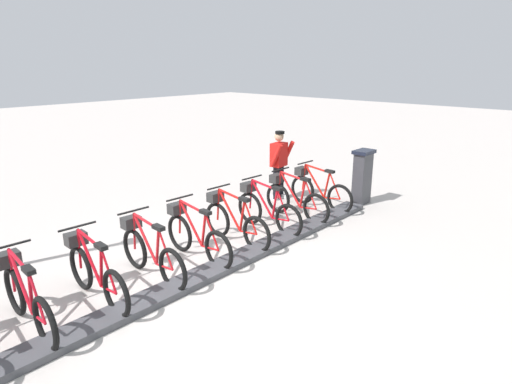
# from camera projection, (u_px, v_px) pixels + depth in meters

# --- Properties ---
(ground_plane) EXTENTS (60.00, 60.00, 0.00)m
(ground_plane) POSITION_uv_depth(u_px,v_px,m) (210.00, 275.00, 6.85)
(ground_plane) COLOR beige
(dock_rail_base) EXTENTS (0.44, 8.98, 0.10)m
(dock_rail_base) POSITION_uv_depth(u_px,v_px,m) (209.00, 272.00, 6.84)
(dock_rail_base) COLOR #47474C
(dock_rail_base) RESTS_ON ground
(payment_kiosk) EXTENTS (0.36, 0.52, 1.28)m
(payment_kiosk) POSITION_uv_depth(u_px,v_px,m) (362.00, 176.00, 10.13)
(payment_kiosk) COLOR #38383D
(payment_kiosk) RESTS_ON ground
(bike_docked_0) EXTENTS (1.72, 0.54, 1.02)m
(bike_docked_0) POSITION_uv_depth(u_px,v_px,m) (318.00, 190.00, 9.89)
(bike_docked_0) COLOR black
(bike_docked_0) RESTS_ON ground
(bike_docked_1) EXTENTS (1.72, 0.54, 1.02)m
(bike_docked_1) POSITION_uv_depth(u_px,v_px,m) (294.00, 199.00, 9.25)
(bike_docked_1) COLOR black
(bike_docked_1) RESTS_ON ground
(bike_docked_2) EXTENTS (1.72, 0.54, 1.02)m
(bike_docked_2) POSITION_uv_depth(u_px,v_px,m) (266.00, 209.00, 8.60)
(bike_docked_2) COLOR black
(bike_docked_2) RESTS_ON ground
(bike_docked_3) EXTENTS (1.72, 0.54, 1.02)m
(bike_docked_3) POSITION_uv_depth(u_px,v_px,m) (233.00, 221.00, 7.96)
(bike_docked_3) COLOR black
(bike_docked_3) RESTS_ON ground
(bike_docked_4) EXTENTS (1.72, 0.54, 1.02)m
(bike_docked_4) POSITION_uv_depth(u_px,v_px,m) (195.00, 235.00, 7.31)
(bike_docked_4) COLOR black
(bike_docked_4) RESTS_ON ground
(bike_docked_5) EXTENTS (1.72, 0.54, 1.02)m
(bike_docked_5) POSITION_uv_depth(u_px,v_px,m) (150.00, 252.00, 6.67)
(bike_docked_5) COLOR black
(bike_docked_5) RESTS_ON ground
(bike_docked_6) EXTENTS (1.72, 0.54, 1.02)m
(bike_docked_6) POSITION_uv_depth(u_px,v_px,m) (94.00, 272.00, 6.02)
(bike_docked_6) COLOR black
(bike_docked_6) RESTS_ON ground
(bike_docked_7) EXTENTS (1.72, 0.54, 1.02)m
(bike_docked_7) POSITION_uv_depth(u_px,v_px,m) (26.00, 297.00, 5.38)
(bike_docked_7) COLOR black
(bike_docked_7) RESTS_ON ground
(worker_near_rack) EXTENTS (0.48, 0.65, 1.66)m
(worker_near_rack) POSITION_uv_depth(u_px,v_px,m) (279.00, 162.00, 10.41)
(worker_near_rack) COLOR white
(worker_near_rack) RESTS_ON ground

